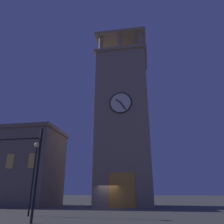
% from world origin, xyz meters
% --- Properties ---
extents(ground_plane, '(200.00, 200.00, 0.00)m').
position_xyz_m(ground_plane, '(0.00, 0.00, 0.00)').
color(ground_plane, '#56544F').
extents(clocktower, '(8.07, 7.04, 27.93)m').
position_xyz_m(clocktower, '(-1.70, -3.40, 11.70)').
color(clocktower, gray).
rests_on(clocktower, ground_plane).
extents(traffic_signal_near, '(3.47, 0.41, 5.87)m').
position_xyz_m(traffic_signal_near, '(3.14, 13.73, 3.79)').
color(traffic_signal_near, black).
rests_on(traffic_signal_near, ground_plane).
extents(street_lamp, '(0.44, 0.44, 5.79)m').
position_xyz_m(street_lamp, '(4.37, 9.99, 3.97)').
color(street_lamp, black).
rests_on(street_lamp, ground_plane).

